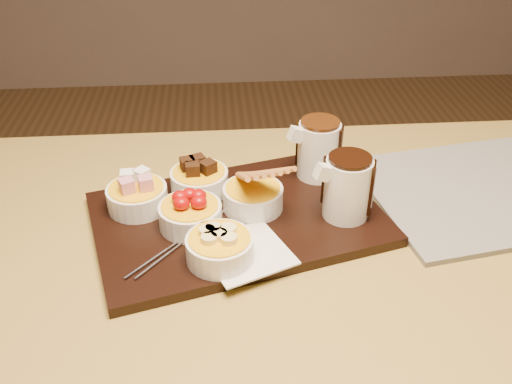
{
  "coord_description": "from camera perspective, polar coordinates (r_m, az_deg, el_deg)",
  "views": [
    {
      "loc": [
        -0.09,
        -0.7,
        1.31
      ],
      "look_at": [
        -0.03,
        0.06,
        0.81
      ],
      "focal_mm": 40.0,
      "sensor_mm": 36.0,
      "label": 1
    }
  ],
  "objects": [
    {
      "name": "dining_table",
      "position": [
        0.97,
        2.08,
        -9.79
      ],
      "size": [
        1.2,
        0.8,
        0.75
      ],
      "color": "#A2873C",
      "rests_on": "ground"
    },
    {
      "name": "serving_board",
      "position": [
        0.94,
        -1.82,
        -2.67
      ],
      "size": [
        0.52,
        0.41,
        0.02
      ],
      "primitive_type": "cube",
      "rotation": [
        0.0,
        0.0,
        0.27
      ],
      "color": "black",
      "rests_on": "dining_table"
    },
    {
      "name": "napkin",
      "position": [
        0.86,
        -1.01,
        -6.06
      ],
      "size": [
        0.16,
        0.16,
        0.0
      ],
      "primitive_type": "cube",
      "rotation": [
        0.0,
        0.0,
        0.41
      ],
      "color": "white",
      "rests_on": "serving_board"
    },
    {
      "name": "bowl_marshmallows",
      "position": [
        0.96,
        -11.77,
        -0.57
      ],
      "size": [
        0.1,
        0.1,
        0.04
      ],
      "primitive_type": "cylinder",
      "color": "white",
      "rests_on": "serving_board"
    },
    {
      "name": "bowl_cake",
      "position": [
        0.99,
        -5.68,
        1.07
      ],
      "size": [
        0.1,
        0.1,
        0.04
      ],
      "primitive_type": "cylinder",
      "color": "white",
      "rests_on": "serving_board"
    },
    {
      "name": "bowl_strawberries",
      "position": [
        0.91,
        -6.57,
        -2.39
      ],
      "size": [
        0.1,
        0.1,
        0.04
      ],
      "primitive_type": "cylinder",
      "color": "white",
      "rests_on": "serving_board"
    },
    {
      "name": "bowl_biscotti",
      "position": [
        0.94,
        -0.31,
        -0.6
      ],
      "size": [
        0.1,
        0.1,
        0.04
      ],
      "primitive_type": "cylinder",
      "color": "white",
      "rests_on": "serving_board"
    },
    {
      "name": "bowl_bananas",
      "position": [
        0.84,
        -3.63,
        -5.7
      ],
      "size": [
        0.1,
        0.1,
        0.04
      ],
      "primitive_type": "cylinder",
      "color": "white",
      "rests_on": "serving_board"
    },
    {
      "name": "pitcher_dark_chocolate",
      "position": [
        0.92,
        9.12,
        0.37
      ],
      "size": [
        0.09,
        0.09,
        0.1
      ],
      "primitive_type": "cylinder",
      "rotation": [
        0.0,
        0.0,
        0.27
      ],
      "color": "silver",
      "rests_on": "serving_board"
    },
    {
      "name": "pitcher_milk_chocolate",
      "position": [
        1.02,
        6.27,
        4.2
      ],
      "size": [
        0.09,
        0.09,
        0.1
      ],
      "primitive_type": "cylinder",
      "rotation": [
        0.0,
        0.0,
        0.27
      ],
      "color": "silver",
      "rests_on": "serving_board"
    },
    {
      "name": "fondue_skewers",
      "position": [
        0.89,
        -6.74,
        -4.2
      ],
      "size": [
        0.21,
        0.2,
        0.01
      ],
      "primitive_type": null,
      "rotation": [
        0.0,
        0.0,
        -0.74
      ],
      "color": "silver",
      "rests_on": "serving_board"
    },
    {
      "name": "newspaper",
      "position": [
        1.1,
        21.8,
        0.14
      ],
      "size": [
        0.45,
        0.38,
        0.01
      ],
      "primitive_type": "cube",
      "rotation": [
        0.0,
        0.0,
        0.17
      ],
      "color": "beige",
      "rests_on": "dining_table"
    }
  ]
}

